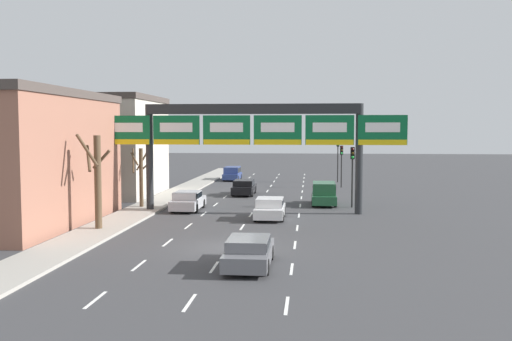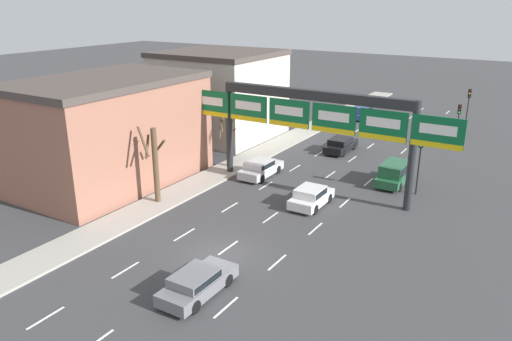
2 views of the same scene
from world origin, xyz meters
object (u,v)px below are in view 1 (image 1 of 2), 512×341
object	(u,v)px
car_silver	(188,200)
traffic_light_far_end	(338,151)
car_white	(270,208)
traffic_light_mid_block	(352,164)
sign_gantry	(252,129)
suv_blue	(232,173)
car_black	(244,187)
tree_bare_closest	(97,178)
tree_bare_second	(141,174)
car_grey	(249,251)
traffic_light_near_gantry	(342,157)
suv_green	(324,192)

from	to	relation	value
car_silver	traffic_light_far_end	xyz separation A→B (m)	(11.84, 23.12, 2.71)
car_white	traffic_light_mid_block	distance (m)	8.79
car_silver	traffic_light_mid_block	world-z (taller)	traffic_light_mid_block
sign_gantry	suv_blue	xyz separation A→B (m)	(-4.86, 24.88, -4.99)
car_white	traffic_light_far_end	bearing A→B (deg)	78.04
car_black	tree_bare_closest	distance (m)	19.86
sign_gantry	tree_bare_second	world-z (taller)	sign_gantry
car_grey	car_black	world-z (taller)	car_black
car_white	tree_bare_closest	bearing A→B (deg)	-151.35
car_grey	traffic_light_near_gantry	size ratio (longest dim) A/B	1.07
car_black	car_white	bearing A→B (deg)	-76.30
tree_bare_second	suv_green	bearing A→B (deg)	13.75
car_silver	tree_bare_second	bearing A→B (deg)	170.42
car_silver	tree_bare_closest	xyz separation A→B (m)	(-3.40, -8.72, 2.36)
suv_blue	tree_bare_closest	distance (m)	33.19
car_black	traffic_light_mid_block	size ratio (longest dim) A/B	0.99
suv_blue	tree_bare_second	xyz separation A→B (m)	(-3.57, -23.61, 1.72)
tree_bare_second	car_grey	bearing A→B (deg)	-59.95
car_white	suv_blue	bearing A→B (deg)	102.81
car_grey	traffic_light_mid_block	xyz separation A→B (m)	(5.71, 19.21, 2.54)
suv_green	tree_bare_closest	xyz separation A→B (m)	(-13.29, -12.65, 2.13)
car_black	suv_green	world-z (taller)	suv_green
car_white	car_grey	bearing A→B (deg)	-89.83
tree_bare_closest	car_silver	bearing A→B (deg)	68.68
suv_green	traffic_light_far_end	size ratio (longest dim) A/B	0.89
car_silver	tree_bare_second	distance (m)	4.15
car_black	traffic_light_far_end	distance (m)	16.12
suv_green	traffic_light_near_gantry	bearing A→B (deg)	81.36
car_grey	tree_bare_closest	distance (m)	12.63
car_silver	car_white	bearing A→B (deg)	-29.20
traffic_light_mid_block	traffic_light_near_gantry	bearing A→B (deg)	90.09
car_white	traffic_light_near_gantry	size ratio (longest dim) A/B	0.94
tree_bare_closest	tree_bare_second	xyz separation A→B (m)	(-0.26, 9.34, -0.50)
traffic_light_near_gantry	car_black	bearing A→B (deg)	-140.29
car_grey	tree_bare_second	distance (m)	19.87
car_white	traffic_light_far_end	world-z (taller)	traffic_light_far_end
tree_bare_second	car_silver	bearing A→B (deg)	-9.58
car_silver	car_white	xyz separation A→B (m)	(6.21, -3.47, 0.01)
car_silver	tree_bare_second	world-z (taller)	tree_bare_second
sign_gantry	tree_bare_second	xyz separation A→B (m)	(-8.43, 1.27, -3.28)
car_white	car_black	bearing A→B (deg)	103.70
suv_green	tree_bare_closest	size ratio (longest dim) A/B	0.79
car_grey	traffic_light_far_end	size ratio (longest dim) A/B	0.93
sign_gantry	car_black	xyz separation A→B (m)	(-1.84, 10.61, -5.14)
traffic_light_far_end	tree_bare_closest	distance (m)	35.29
car_silver	tree_bare_closest	bearing A→B (deg)	-111.32
traffic_light_near_gantry	sign_gantry	bearing A→B (deg)	-111.61
traffic_light_near_gantry	tree_bare_second	xyz separation A→B (m)	(-15.60, -16.81, -0.43)
traffic_light_far_end	tree_bare_closest	xyz separation A→B (m)	(-15.24, -31.83, -0.35)
suv_blue	traffic_light_far_end	world-z (taller)	traffic_light_far_end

